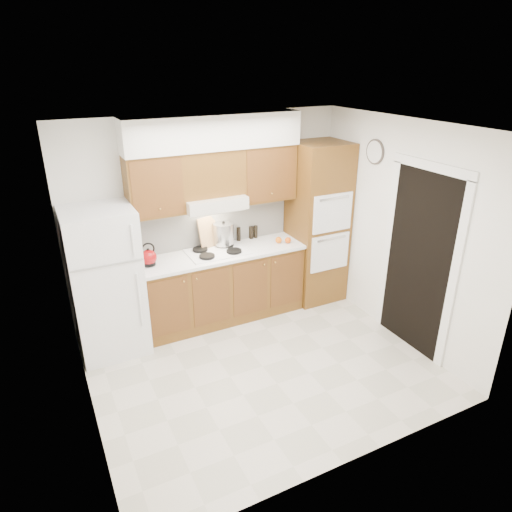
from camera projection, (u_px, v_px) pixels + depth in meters
The scene contains 26 objects.
floor at pixel (263, 366), 5.11m from camera, with size 3.60×3.60×0.00m, color beige.
ceiling at pixel (264, 128), 4.08m from camera, with size 3.60×3.60×0.00m, color white.
wall_back at pixel (209, 218), 5.83m from camera, with size 3.60×0.02×2.60m, color white.
wall_left at pixel (75, 299), 3.86m from camera, with size 0.02×3.00×2.60m, color white.
wall_right at pixel (400, 233), 5.34m from camera, with size 0.02×3.00×2.60m, color white.
fridge at pixel (106, 282), 5.13m from camera, with size 0.75×0.72×1.72m, color white.
base_cabinets at pixel (222, 286), 5.93m from camera, with size 2.11×0.60×0.90m, color brown.
countertop at pixel (221, 254), 5.73m from camera, with size 2.13×0.62×0.04m, color white.
backsplash at pixel (212, 224), 5.86m from camera, with size 2.11×0.03×0.56m, color white.
oven_cabinet at pixel (317, 224), 6.23m from camera, with size 0.70×0.65×2.20m, color brown.
upper_cab_left at pixel (154, 185), 5.18m from camera, with size 0.63×0.33×0.70m, color brown.
upper_cab_right at pixel (265, 172), 5.77m from camera, with size 0.73×0.33×0.70m, color brown.
range_hood at pixel (213, 202), 5.52m from camera, with size 0.75×0.45×0.15m, color silver.
upper_cab_over_hood at pixel (210, 173), 5.43m from camera, with size 0.75×0.33×0.55m, color brown.
soffit at pixel (213, 132), 5.25m from camera, with size 2.13×0.36×0.40m, color silver.
cooktop at pixel (217, 252), 5.72m from camera, with size 0.74×0.50×0.01m, color white.
doorway at pixel (418, 263), 5.14m from camera, with size 0.02×0.90×2.10m, color black.
wall_clock at pixel (375, 152), 5.44m from camera, with size 0.30×0.30×0.02m, color #3F3833.
kettle at pixel (149, 257), 5.31m from camera, with size 0.19×0.19×0.19m, color maroon.
cutting_board at pixel (209, 232), 5.81m from camera, with size 0.30×0.02×0.40m, color tan.
stock_pot at pixel (224, 234), 5.85m from camera, with size 0.26×0.26×0.27m, color #B3B3B7.
condiment_a at pixel (239, 234), 6.05m from camera, with size 0.05×0.05×0.19m, color black.
condiment_b at pixel (256, 232), 6.16m from camera, with size 0.05×0.05×0.17m, color black.
condiment_c at pixel (251, 232), 6.13m from camera, with size 0.06×0.06×0.17m, color black.
orange_near at pixel (279, 240), 5.99m from camera, with size 0.09×0.09×0.09m, color #D5530B.
orange_far at pixel (288, 240), 5.99m from camera, with size 0.08×0.08×0.08m, color orange.
Camera 1 is at (-1.95, -3.72, 3.17)m, focal length 32.00 mm.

